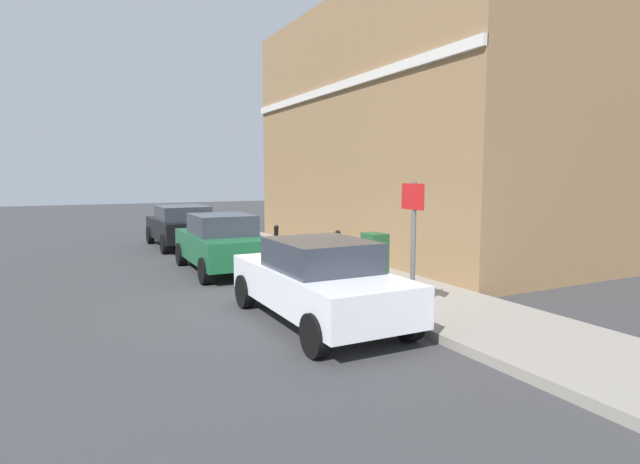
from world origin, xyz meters
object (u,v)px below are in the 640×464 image
(bollard_far_kerb, at_px, (276,242))
(street_sign, at_px, (413,228))
(car_green, at_px, (221,243))
(utility_cabinet, at_px, (375,261))
(car_white, at_px, (318,280))
(bollard_near_cabinet, at_px, (338,249))
(car_black, at_px, (182,225))

(bollard_far_kerb, xyz_separation_m, street_sign, (0.02, -6.10, 0.96))
(car_green, height_order, utility_cabinet, car_green)
(car_white, bearing_deg, car_green, 1.69)
(car_green, bearing_deg, bollard_far_kerb, -92.77)
(car_green, relative_size, street_sign, 1.72)
(bollard_near_cabinet, distance_m, bollard_far_kerb, 2.11)
(car_white, bearing_deg, bollard_far_kerb, -14.57)
(bollard_near_cabinet, relative_size, street_sign, 0.45)
(utility_cabinet, relative_size, bollard_far_kerb, 1.11)
(utility_cabinet, relative_size, bollard_near_cabinet, 1.11)
(street_sign, bearing_deg, utility_cabinet, 71.75)
(car_black, relative_size, bollard_near_cabinet, 3.84)
(utility_cabinet, bearing_deg, car_white, -144.59)
(bollard_far_kerb, height_order, street_sign, street_sign)
(utility_cabinet, xyz_separation_m, street_sign, (-0.78, -2.35, 0.98))
(car_black, height_order, bollard_near_cabinet, car_black)
(utility_cabinet, relative_size, street_sign, 0.50)
(bollard_near_cabinet, relative_size, bollard_far_kerb, 1.00)
(car_white, xyz_separation_m, utility_cabinet, (2.17, 1.54, -0.07))
(bollard_near_cabinet, xyz_separation_m, street_sign, (-0.88, -4.20, 0.96))
(car_green, bearing_deg, street_sign, -165.20)
(car_white, distance_m, bollard_near_cabinet, 4.08)
(car_green, relative_size, bollard_near_cabinet, 3.81)
(car_white, xyz_separation_m, car_black, (-0.10, 10.64, 0.03))
(car_black, bearing_deg, car_green, 178.76)
(car_white, relative_size, street_sign, 1.81)
(car_green, xyz_separation_m, street_sign, (1.56, -6.20, 0.88))
(car_white, xyz_separation_m, street_sign, (1.40, -0.81, 0.91))
(car_green, height_order, street_sign, street_sign)
(utility_cabinet, distance_m, bollard_far_kerb, 3.84)
(car_black, xyz_separation_m, bollard_far_kerb, (1.48, -5.34, -0.07))
(car_black, xyz_separation_m, utility_cabinet, (2.27, -9.10, -0.10))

